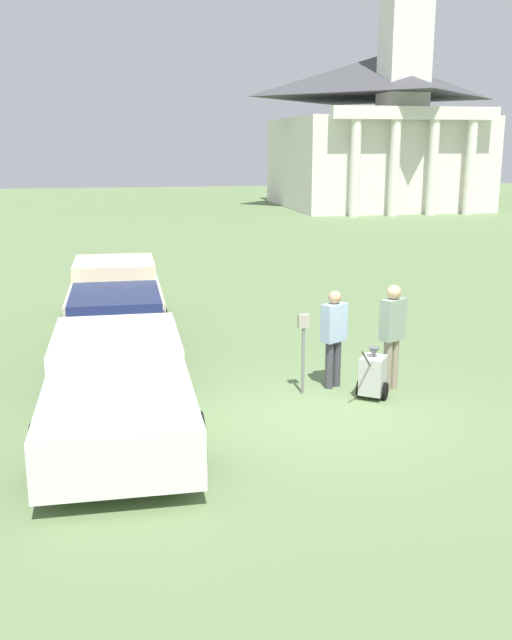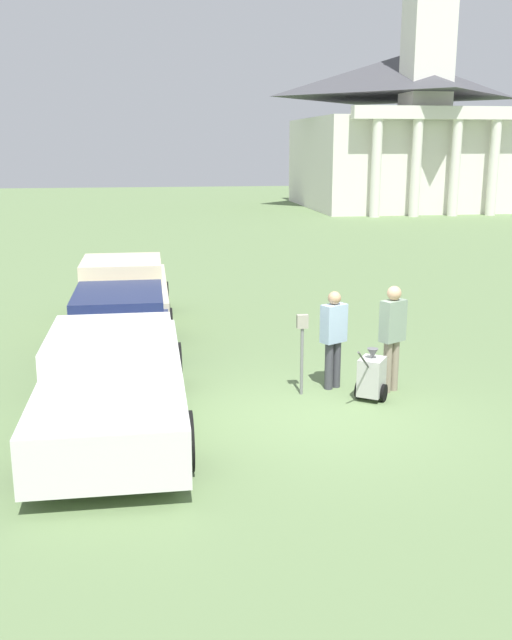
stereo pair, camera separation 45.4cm
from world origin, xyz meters
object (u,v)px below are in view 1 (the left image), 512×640
(parked_car_navy, at_px, (117,328))
(parking_meter, at_px, (303,339))
(church, at_px, (376,122))
(equipment_cart, at_px, (373,375))
(person_supervisor, at_px, (392,330))
(parked_car_white, at_px, (118,383))
(person_worker, at_px, (334,333))
(parked_car_cream, at_px, (116,297))

(parked_car_navy, bearing_deg, parking_meter, -38.04)
(parking_meter, relative_size, church, 0.06)
(parking_meter, distance_m, equipment_cart, 1.25)
(person_supervisor, relative_size, church, 0.08)
(parking_meter, bearing_deg, person_supervisor, -3.01)
(parked_car_navy, xyz_separation_m, parking_meter, (2.94, -2.35, 0.28))
(parked_car_white, relative_size, parked_car_navy, 0.98)
(parked_car_white, xyz_separation_m, person_worker, (3.52, 1.15, 0.24))
(church, bearing_deg, parking_meter, -112.07)
(parked_car_white, xyz_separation_m, church, (16.73, 34.94, 4.63))
(person_supervisor, xyz_separation_m, equipment_cart, (-0.44, -0.34, -0.62))
(person_worker, height_order, equipment_cart, person_worker)
(parked_car_cream, xyz_separation_m, equipment_cart, (3.99, -5.31, -0.34))
(parking_meter, xyz_separation_m, person_worker, (0.58, 0.22, 0.00))
(parked_car_navy, distance_m, parking_meter, 3.77)
(parked_car_navy, bearing_deg, parked_car_cream, 90.51)
(parking_meter, relative_size, person_supervisor, 0.75)
(person_supervisor, height_order, equipment_cart, person_supervisor)
(person_worker, distance_m, person_supervisor, 0.95)
(equipment_cart, bearing_deg, church, 104.20)
(parking_meter, bearing_deg, parked_car_navy, 141.45)
(person_supervisor, bearing_deg, equipment_cart, 9.40)
(parked_car_cream, height_order, person_supervisor, person_supervisor)
(parked_car_navy, bearing_deg, parked_car_white, -89.49)
(parked_car_white, height_order, person_worker, person_worker)
(parked_car_cream, height_order, church, church)
(parked_car_white, relative_size, parking_meter, 3.87)
(parked_car_navy, relative_size, church, 0.23)
(equipment_cart, distance_m, church, 37.04)
(person_supervisor, bearing_deg, parking_meter, -31.53)
(parked_car_navy, bearing_deg, equipment_cart, -34.21)
(equipment_cart, bearing_deg, parking_meter, -167.27)
(parked_car_cream, bearing_deg, parking_meter, -58.47)
(parked_car_cream, bearing_deg, parked_car_navy, -89.49)
(person_worker, bearing_deg, parking_meter, -6.97)
(church, bearing_deg, parked_car_cream, -119.88)
(parked_car_cream, bearing_deg, church, 60.62)
(parked_car_white, relative_size, church, 0.22)
(parked_car_navy, xyz_separation_m, person_supervisor, (4.42, -2.42, 0.36))
(person_supervisor, bearing_deg, parked_car_navy, -57.24)
(parked_car_white, height_order, parked_car_navy, parked_car_white)
(parked_car_cream, xyz_separation_m, person_supervisor, (4.42, -4.97, 0.29))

